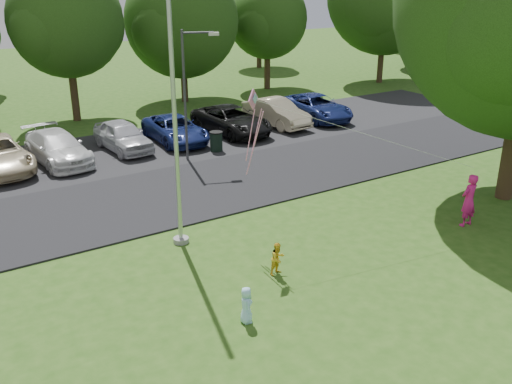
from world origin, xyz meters
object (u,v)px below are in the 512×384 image
street_lamp (190,84)px  trash_can (216,142)px  child_yellow (278,259)px  child_blue (246,305)px  flagpole (175,116)px  woman (469,200)px  kite (260,116)px

street_lamp → trash_can: (1.55, 0.54, -3.01)m
trash_can → child_yellow: bearing=-110.7°
child_yellow → child_blue: 2.57m
flagpole → child_blue: flagpole is taller
street_lamp → trash_can: street_lamp is taller
child_yellow → trash_can: bearing=59.3°
street_lamp → trash_can: size_ratio=5.83×
woman → child_yellow: bearing=-8.4°
woman → trash_can: bearing=-78.5°
street_lamp → child_yellow: (-2.73, -10.82, -3.03)m
flagpole → kite: flagpole is taller
kite → child_blue: bearing=-160.5°
child_yellow → kite: 4.18m
child_yellow → child_blue: (-2.04, -1.57, -0.00)m
flagpole → woman: 10.24m
flagpole → child_blue: 6.18m
street_lamp → child_yellow: 11.56m
woman → child_yellow: 7.41m
trash_can → street_lamp: bearing=-161.0°
street_lamp → woman: size_ratio=3.17×
child_blue → kite: kite is taller
flagpole → trash_can: bearing=54.4°
child_yellow → street_lamp: bearing=65.8°
trash_can → woman: bearing=-75.7°
child_blue → trash_can: bearing=-12.4°
kite → woman: bearing=-53.1°
child_blue → kite: bearing=-24.0°
woman → kite: kite is taller
flagpole → child_yellow: (1.46, -3.35, -3.68)m
trash_can → child_yellow: size_ratio=1.03×
flagpole → child_yellow: flagpole is taller
flagpole → woman: size_ratio=5.42×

